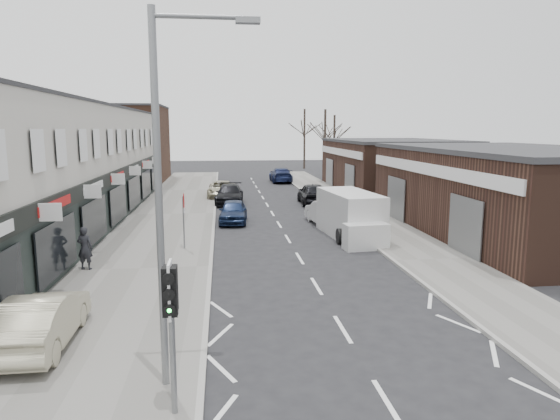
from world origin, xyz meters
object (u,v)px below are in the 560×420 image
object	(u,v)px
street_lamp	(167,182)
parked_car_right_b	(313,193)
parked_car_left_c	(222,189)
pedestrian	(85,248)
parked_car_right_c	(281,175)
sedan_on_pavement	(42,320)
parked_car_right_a	(327,213)
white_van	(351,216)
parked_car_left_a	(233,211)
warning_sign	(184,205)
parked_car_left_b	(229,194)
traffic_light	(171,303)

from	to	relation	value
street_lamp	parked_car_right_b	distance (m)	28.12
parked_car_left_c	pedestrian	bearing A→B (deg)	-102.17
parked_car_right_c	parked_car_right_b	bearing A→B (deg)	92.27
sedan_on_pavement	parked_car_right_a	size ratio (longest dim) A/B	0.93
street_lamp	parked_car_right_a	xyz separation A→B (m)	(7.34, 18.32, -3.87)
white_van	parked_car_right_b	xyz separation A→B (m)	(0.10, 11.76, -0.31)
sedan_on_pavement	parked_car_right_c	xyz separation A→B (m)	(11.05, 40.51, -0.04)
parked_car_left_a	sedan_on_pavement	bearing A→B (deg)	-103.03
pedestrian	warning_sign	bearing A→B (deg)	-124.60
warning_sign	parked_car_right_a	world-z (taller)	warning_sign
warning_sign	sedan_on_pavement	bearing A→B (deg)	-105.79
street_lamp	white_van	xyz separation A→B (m)	(7.93, 14.92, -3.49)
pedestrian	parked_car_right_b	bearing A→B (deg)	-110.84
parked_car_left_a	parked_car_left_c	xyz separation A→B (m)	(-0.67, 11.51, -0.01)
parked_car_right_a	white_van	bearing A→B (deg)	94.13
parked_car_left_b	parked_car_right_b	world-z (taller)	parked_car_right_b
parked_car_left_a	parked_car_right_b	bearing A→B (deg)	52.08
white_van	parked_car_left_c	bearing A→B (deg)	106.59
warning_sign	parked_car_left_b	world-z (taller)	warning_sign
street_lamp	parked_car_left_a	size ratio (longest dim) A/B	1.97
white_van	parked_car_right_c	distance (m)	27.99
traffic_light	pedestrian	world-z (taller)	traffic_light
parked_car_left_b	parked_car_left_c	size ratio (longest dim) A/B	1.02
sedan_on_pavement	parked_car_left_b	distance (m)	25.84
traffic_light	parked_car_left_a	bearing A→B (deg)	85.45
parked_car_left_c	parked_car_right_c	size ratio (longest dim) A/B	0.92
parked_car_left_b	parked_car_right_c	size ratio (longest dim) A/B	0.94
traffic_light	parked_car_left_c	size ratio (longest dim) A/B	0.63
street_lamp	pedestrian	world-z (taller)	street_lamp
parked_car_left_b	parked_car_right_b	xyz separation A→B (m)	(6.33, -1.01, 0.10)
traffic_light	white_van	world-z (taller)	traffic_light
parked_car_left_b	parked_car_right_c	xyz separation A→B (m)	(5.78, 15.22, 0.05)
parked_car_right_a	parked_car_right_c	xyz separation A→B (m)	(0.14, 24.60, 0.02)
warning_sign	sedan_on_pavement	world-z (taller)	warning_sign
warning_sign	sedan_on_pavement	distance (m)	10.90
street_lamp	pedestrian	bearing A→B (deg)	114.28
street_lamp	warning_sign	distance (m)	13.04
parked_car_right_b	pedestrian	bearing A→B (deg)	55.51
pedestrian	parked_car_left_a	size ratio (longest dim) A/B	0.43
traffic_light	white_van	bearing A→B (deg)	64.21
sedan_on_pavement	parked_car_left_b	world-z (taller)	sedan_on_pavement
parked_car_left_a	parked_car_right_c	world-z (taller)	parked_car_right_c
street_lamp	parked_car_right_b	xyz separation A→B (m)	(8.03, 26.68, -3.80)
warning_sign	sedan_on_pavement	xyz separation A→B (m)	(-2.94, -10.40, -1.38)
parked_car_left_a	white_van	bearing A→B (deg)	-34.25
street_lamp	warning_sign	xyz separation A→B (m)	(-0.63, 12.80, -2.42)
street_lamp	pedestrian	size ratio (longest dim) A/B	4.56
traffic_light	street_lamp	xyz separation A→B (m)	(-0.13, 1.22, 2.20)
parked_car_left_a	parked_car_right_b	distance (m)	9.30
sedan_on_pavement	pedestrian	xyz separation A→B (m)	(-0.78, 7.25, 0.18)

